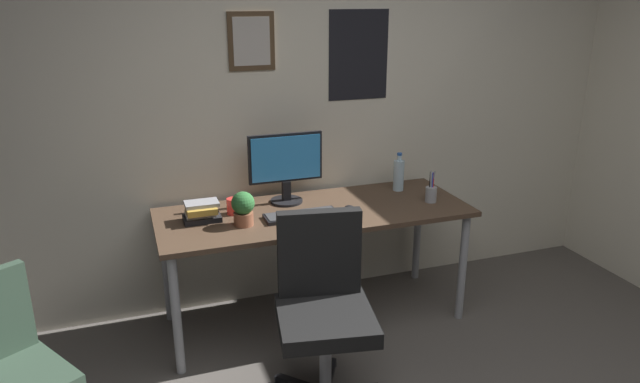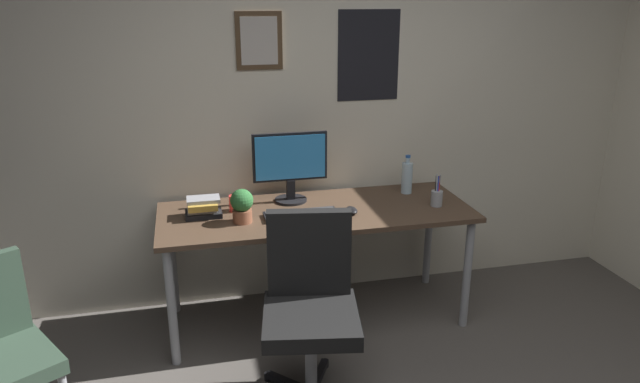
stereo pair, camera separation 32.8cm
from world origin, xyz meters
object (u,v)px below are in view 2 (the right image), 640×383
object	(u,v)px
pen_cup	(437,197)
water_bottle	(407,177)
coffee_mug_near	(236,203)
computer_mouse	(352,210)
monitor	(290,164)
book_stack_left	(203,208)
office_chair	(310,299)
keyboard	(301,215)
potted_plant	(242,205)

from	to	relation	value
pen_cup	water_bottle	bearing A→B (deg)	108.14
coffee_mug_near	computer_mouse	bearing A→B (deg)	-16.77
water_bottle	monitor	bearing A→B (deg)	178.60
monitor	pen_cup	xyz separation A→B (m)	(0.85, -0.29, -0.19)
water_bottle	book_stack_left	bearing A→B (deg)	-174.33
office_chair	computer_mouse	distance (m)	0.73
computer_mouse	water_bottle	world-z (taller)	water_bottle
monitor	keyboard	bearing A→B (deg)	-88.10
office_chair	water_bottle	size ratio (longest dim) A/B	3.76
coffee_mug_near	pen_cup	distance (m)	1.21
water_bottle	coffee_mug_near	distance (m)	1.11
potted_plant	pen_cup	size ratio (longest dim) A/B	0.98
pen_cup	book_stack_left	distance (m)	1.40
keyboard	coffee_mug_near	distance (m)	0.40
office_chair	monitor	world-z (taller)	monitor
water_bottle	potted_plant	size ratio (longest dim) A/B	1.29
computer_mouse	water_bottle	xyz separation A→B (m)	(0.45, 0.28, 0.09)
pen_cup	monitor	bearing A→B (deg)	161.06
office_chair	book_stack_left	world-z (taller)	office_chair
monitor	book_stack_left	world-z (taller)	monitor
keyboard	coffee_mug_near	world-z (taller)	coffee_mug_near
keyboard	pen_cup	bearing A→B (deg)	-0.61
monitor	pen_cup	distance (m)	0.92
keyboard	computer_mouse	distance (m)	0.30
keyboard	book_stack_left	xyz separation A→B (m)	(-0.55, 0.13, 0.04)
computer_mouse	book_stack_left	size ratio (longest dim) A/B	0.53
coffee_mug_near	book_stack_left	bearing A→B (deg)	-165.48
office_chair	book_stack_left	size ratio (longest dim) A/B	4.55
keyboard	coffee_mug_near	xyz separation A→B (m)	(-0.36, 0.18, 0.04)
coffee_mug_near	book_stack_left	xyz separation A→B (m)	(-0.19, -0.05, 0.01)
keyboard	potted_plant	distance (m)	0.35
potted_plant	water_bottle	bearing A→B (deg)	13.91
monitor	water_bottle	distance (m)	0.77
computer_mouse	pen_cup	bearing A→B (deg)	0.51
pen_cup	coffee_mug_near	bearing A→B (deg)	170.82
monitor	coffee_mug_near	distance (m)	0.41
coffee_mug_near	keyboard	bearing A→B (deg)	-27.27
water_bottle	coffee_mug_near	world-z (taller)	water_bottle
coffee_mug_near	potted_plant	size ratio (longest dim) A/B	0.58
coffee_mug_near	monitor	bearing A→B (deg)	15.65
water_bottle	office_chair	bearing A→B (deg)	-133.86
coffee_mug_near	pen_cup	size ratio (longest dim) A/B	0.57
office_chair	monitor	bearing A→B (deg)	85.55
office_chair	book_stack_left	bearing A→B (deg)	122.94
office_chair	coffee_mug_near	xyz separation A→B (m)	(-0.28, 0.78, 0.25)
computer_mouse	book_stack_left	world-z (taller)	book_stack_left
office_chair	pen_cup	xyz separation A→B (m)	(0.92, 0.59, 0.26)
potted_plant	book_stack_left	xyz separation A→B (m)	(-0.21, 0.14, -0.05)
computer_mouse	potted_plant	world-z (taller)	potted_plant
water_bottle	book_stack_left	xyz separation A→B (m)	(-1.30, -0.13, -0.05)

